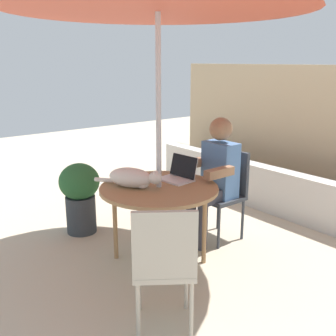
{
  "coord_description": "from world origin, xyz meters",
  "views": [
    {
      "loc": [
        2.61,
        -2.0,
        1.76
      ],
      "look_at": [
        0.0,
        0.1,
        0.85
      ],
      "focal_mm": 42.68,
      "sensor_mm": 36.0,
      "label": 1
    }
  ],
  "objects_px": {
    "person_seated": "(215,173)",
    "patio_table": "(159,193)",
    "potted_plant_near_fence": "(80,194)",
    "chair_occupied": "(225,187)",
    "cat": "(133,178)",
    "laptop": "(180,173)",
    "chair_empty": "(164,260)"
  },
  "relations": [
    {
      "from": "chair_empty",
      "to": "laptop",
      "type": "height_order",
      "value": "laptop"
    },
    {
      "from": "patio_table",
      "to": "chair_empty",
      "type": "distance_m",
      "value": 1.0
    },
    {
      "from": "cat",
      "to": "potted_plant_near_fence",
      "type": "bearing_deg",
      "value": -175.29
    },
    {
      "from": "chair_empty",
      "to": "person_seated",
      "type": "relative_size",
      "value": 0.73
    },
    {
      "from": "chair_occupied",
      "to": "cat",
      "type": "distance_m",
      "value": 1.06
    },
    {
      "from": "patio_table",
      "to": "chair_occupied",
      "type": "relative_size",
      "value": 1.15
    },
    {
      "from": "person_seated",
      "to": "cat",
      "type": "bearing_deg",
      "value": -98.08
    },
    {
      "from": "cat",
      "to": "potted_plant_near_fence",
      "type": "relative_size",
      "value": 0.8
    },
    {
      "from": "laptop",
      "to": "chair_occupied",
      "type": "bearing_deg",
      "value": 84.15
    },
    {
      "from": "person_seated",
      "to": "patio_table",
      "type": "bearing_deg",
      "value": -90.0
    },
    {
      "from": "potted_plant_near_fence",
      "to": "person_seated",
      "type": "bearing_deg",
      "value": 42.72
    },
    {
      "from": "person_seated",
      "to": "cat",
      "type": "xyz_separation_m",
      "value": [
        -0.12,
        -0.86,
        0.09
      ]
    },
    {
      "from": "chair_empty",
      "to": "potted_plant_near_fence",
      "type": "height_order",
      "value": "chair_empty"
    },
    {
      "from": "laptop",
      "to": "cat",
      "type": "relative_size",
      "value": 0.54
    },
    {
      "from": "patio_table",
      "to": "potted_plant_near_fence",
      "type": "relative_size",
      "value": 1.39
    },
    {
      "from": "patio_table",
      "to": "laptop",
      "type": "height_order",
      "value": "laptop"
    },
    {
      "from": "laptop",
      "to": "chair_empty",
      "type": "bearing_deg",
      "value": -44.94
    },
    {
      "from": "potted_plant_near_fence",
      "to": "chair_occupied",
      "type": "bearing_deg",
      "value": 47.18
    },
    {
      "from": "chair_empty",
      "to": "cat",
      "type": "distance_m",
      "value": 1.04
    },
    {
      "from": "laptop",
      "to": "cat",
      "type": "bearing_deg",
      "value": -98.04
    },
    {
      "from": "chair_occupied",
      "to": "cat",
      "type": "xyz_separation_m",
      "value": [
        -0.12,
        -1.02,
        0.26
      ]
    },
    {
      "from": "chair_occupied",
      "to": "chair_empty",
      "type": "height_order",
      "value": "same"
    },
    {
      "from": "patio_table",
      "to": "cat",
      "type": "distance_m",
      "value": 0.26
    },
    {
      "from": "chair_occupied",
      "to": "cat",
      "type": "height_order",
      "value": "chair_occupied"
    },
    {
      "from": "person_seated",
      "to": "potted_plant_near_fence",
      "type": "relative_size",
      "value": 1.66
    },
    {
      "from": "person_seated",
      "to": "laptop",
      "type": "distance_m",
      "value": 0.41
    },
    {
      "from": "person_seated",
      "to": "potted_plant_near_fence",
      "type": "xyz_separation_m",
      "value": [
        -1.01,
        -0.94,
        -0.27
      ]
    },
    {
      "from": "patio_table",
      "to": "cat",
      "type": "relative_size",
      "value": 1.73
    },
    {
      "from": "chair_empty",
      "to": "cat",
      "type": "relative_size",
      "value": 1.5
    },
    {
      "from": "chair_occupied",
      "to": "laptop",
      "type": "height_order",
      "value": "laptop"
    },
    {
      "from": "chair_empty",
      "to": "potted_plant_near_fence",
      "type": "bearing_deg",
      "value": 169.94
    },
    {
      "from": "person_seated",
      "to": "chair_occupied",
      "type": "bearing_deg",
      "value": 90.0
    }
  ]
}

